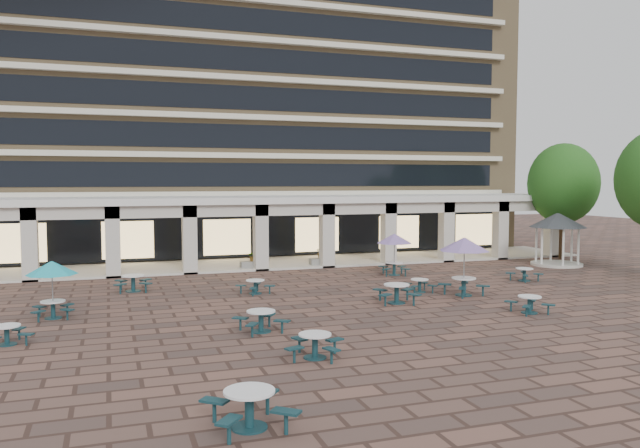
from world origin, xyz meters
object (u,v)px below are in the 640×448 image
(picnic_table_2, at_px, (530,303))
(planter_left, at_px, (253,262))
(planter_right, at_px, (322,257))
(gazebo, at_px, (557,226))
(picnic_table_1, at_px, (249,405))
(picnic_table_0, at_px, (7,333))

(picnic_table_2, distance_m, planter_left, 17.80)
(planter_right, bearing_deg, gazebo, -17.09)
(picnic_table_1, height_order, gazebo, gazebo)
(picnic_table_1, bearing_deg, planter_right, 63.04)
(picnic_table_2, xyz_separation_m, planter_left, (-7.94, 15.93, 0.00))
(picnic_table_1, relative_size, planter_right, 1.35)
(planter_left, height_order, planter_right, planter_right)
(picnic_table_1, xyz_separation_m, planter_left, (5.43, 23.90, -0.08))
(planter_right, bearing_deg, picnic_table_2, -77.56)
(picnic_table_1, xyz_separation_m, gazebo, (24.22, 19.48, 2.00))
(picnic_table_0, distance_m, picnic_table_1, 11.17)
(picnic_table_0, distance_m, planter_right, 21.57)
(gazebo, xyz_separation_m, planter_left, (-18.79, 4.42, -2.08))
(picnic_table_2, relative_size, gazebo, 0.45)
(gazebo, height_order, planter_right, gazebo)
(picnic_table_0, xyz_separation_m, picnic_table_1, (6.08, -9.37, 0.12))
(picnic_table_0, bearing_deg, gazebo, -0.84)
(planter_left, distance_m, planter_right, 4.43)
(picnic_table_2, xyz_separation_m, planter_right, (-3.51, 15.93, 0.14))
(gazebo, distance_m, planter_right, 15.15)
(picnic_table_1, relative_size, planter_left, 1.35)
(picnic_table_2, distance_m, gazebo, 15.96)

